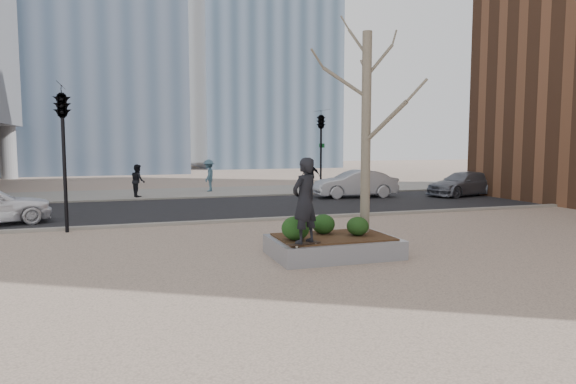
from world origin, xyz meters
name	(u,v)px	position (x,y,z in m)	size (l,w,h in m)	color
ground	(294,259)	(0.00, 0.00, 0.00)	(120.00, 120.00, 0.00)	tan
street	(218,208)	(0.00, 10.00, 0.01)	(60.00, 8.00, 0.02)	black
far_sidewalk	(195,193)	(0.00, 17.00, 0.01)	(60.00, 6.00, 0.02)	gray
planter	(333,247)	(1.00, 0.00, 0.23)	(3.00, 2.00, 0.45)	gray
planter_mulch	(333,237)	(1.00, 0.00, 0.47)	(2.70, 1.70, 0.04)	#382314
sycamore_tree	(366,101)	(2.00, 0.30, 3.79)	(2.80, 2.80, 6.60)	gray
shrub_left	(296,228)	(-0.04, -0.21, 0.77)	(0.66, 0.66, 0.56)	#173511
shrub_middle	(323,224)	(0.89, 0.36, 0.74)	(0.58, 0.58, 0.49)	#133E15
shrub_right	(358,226)	(1.60, -0.12, 0.72)	(0.54, 0.54, 0.46)	#123A14
skateboard	(304,245)	(-0.02, -0.76, 0.49)	(0.78, 0.20, 0.07)	black
skateboarder	(305,201)	(-0.02, -0.76, 1.48)	(0.70, 0.46, 1.91)	black
car_silver	(355,184)	(7.32, 11.99, 0.70)	(1.44, 4.14, 1.36)	#ADAEB5
car_third	(463,184)	(12.95, 10.93, 0.63)	(1.72, 4.22, 1.23)	slate
pedestrian_a	(138,181)	(-3.06, 15.50, 0.85)	(0.80, 0.63, 1.65)	black
pedestrian_b	(209,175)	(0.84, 17.37, 0.92)	(1.16, 0.67, 1.79)	#436579
pedestrian_c	(311,176)	(6.38, 15.83, 0.89)	(1.02, 0.42, 1.73)	black
traffic_light_near	(64,159)	(-5.50, 5.60, 2.25)	(0.60, 2.48, 4.50)	black
traffic_light_far	(321,152)	(6.50, 14.60, 2.25)	(0.60, 2.48, 4.50)	black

